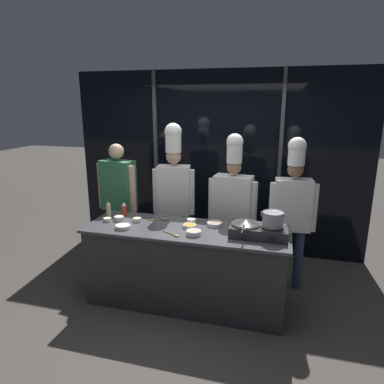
% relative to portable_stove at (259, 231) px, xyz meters
% --- Properties ---
extents(ground_plane, '(24.00, 24.00, 0.00)m').
position_rel_portable_stove_xyz_m(ground_plane, '(-0.78, 0.03, -0.96)').
color(ground_plane, '#47423D').
extents(window_wall_back, '(4.39, 0.09, 2.70)m').
position_rel_portable_stove_xyz_m(window_wall_back, '(-0.78, 1.63, 0.39)').
color(window_wall_back, black).
rests_on(window_wall_back, ground_plane).
extents(demo_counter, '(2.24, 0.74, 0.90)m').
position_rel_portable_stove_xyz_m(demo_counter, '(-0.78, 0.03, -0.51)').
color(demo_counter, '#2D2D30').
rests_on(demo_counter, ground_plane).
extents(portable_stove, '(0.58, 0.33, 0.12)m').
position_rel_portable_stove_xyz_m(portable_stove, '(0.00, 0.00, 0.00)').
color(portable_stove, '#28282B').
rests_on(portable_stove, demo_counter).
extents(frying_pan, '(0.30, 0.52, 0.05)m').
position_rel_portable_stove_xyz_m(frying_pan, '(-0.13, -0.00, 0.09)').
color(frying_pan, '#38332D').
rests_on(frying_pan, portable_stove).
extents(stock_pot, '(0.24, 0.21, 0.15)m').
position_rel_portable_stove_xyz_m(stock_pot, '(0.13, 0.00, 0.14)').
color(stock_pot, '#93969B').
rests_on(stock_pot, portable_stove).
extents(squeeze_bottle_oil, '(0.05, 0.05, 0.18)m').
position_rel_portable_stove_xyz_m(squeeze_bottle_oil, '(-1.82, 0.21, 0.02)').
color(squeeze_bottle_oil, beige).
rests_on(squeeze_bottle_oil, demo_counter).
extents(squeeze_bottle_chili, '(0.06, 0.06, 0.17)m').
position_rel_portable_stove_xyz_m(squeeze_bottle_chili, '(-1.63, 0.25, 0.02)').
color(squeeze_bottle_chili, red).
rests_on(squeeze_bottle_chili, demo_counter).
extents(prep_bowl_carrots, '(0.15, 0.15, 0.04)m').
position_rel_portable_stove_xyz_m(prep_bowl_carrots, '(-0.75, 0.06, -0.04)').
color(prep_bowl_carrots, white).
rests_on(prep_bowl_carrots, demo_counter).
extents(prep_bowl_onion, '(0.10, 0.10, 0.05)m').
position_rel_portable_stove_xyz_m(prep_bowl_onion, '(-0.77, 0.21, -0.03)').
color(prep_bowl_onion, white).
rests_on(prep_bowl_onion, demo_counter).
extents(prep_bowl_garlic, '(0.11, 0.11, 0.05)m').
position_rel_portable_stove_xyz_m(prep_bowl_garlic, '(-1.61, 0.08, -0.03)').
color(prep_bowl_garlic, white).
rests_on(prep_bowl_garlic, demo_counter).
extents(prep_bowl_bean_sprouts, '(0.17, 0.17, 0.04)m').
position_rel_portable_stove_xyz_m(prep_bowl_bean_sprouts, '(-1.45, -0.15, -0.04)').
color(prep_bowl_bean_sprouts, white).
rests_on(prep_bowl_bean_sprouts, demo_counter).
extents(prep_bowl_noodles, '(0.09, 0.09, 0.04)m').
position_rel_portable_stove_xyz_m(prep_bowl_noodles, '(-1.73, 0.01, -0.04)').
color(prep_bowl_noodles, white).
rests_on(prep_bowl_noodles, demo_counter).
extents(prep_bowl_mushrooms, '(0.17, 0.17, 0.04)m').
position_rel_portable_stove_xyz_m(prep_bowl_mushrooms, '(-0.50, 0.19, -0.04)').
color(prep_bowl_mushrooms, white).
rests_on(prep_bowl_mushrooms, demo_counter).
extents(prep_bowl_ginger, '(0.10, 0.10, 0.04)m').
position_rel_portable_stove_xyz_m(prep_bowl_ginger, '(-1.39, 0.10, -0.04)').
color(prep_bowl_ginger, white).
rests_on(prep_bowl_ginger, demo_counter).
extents(prep_bowl_shrimp, '(0.16, 0.16, 0.05)m').
position_rel_portable_stove_xyz_m(prep_bowl_shrimp, '(-0.66, -0.13, -0.03)').
color(prep_bowl_shrimp, white).
rests_on(prep_bowl_shrimp, demo_counter).
extents(serving_spoon_slotted, '(0.22, 0.14, 0.02)m').
position_rel_portable_stove_xyz_m(serving_spoon_slotted, '(-0.85, -0.20, -0.05)').
color(serving_spoon_slotted, olive).
rests_on(serving_spoon_slotted, demo_counter).
extents(serving_spoon_solid, '(0.23, 0.13, 0.02)m').
position_rel_portable_stove_xyz_m(serving_spoon_solid, '(-1.13, 0.22, -0.05)').
color(serving_spoon_solid, olive).
rests_on(serving_spoon_solid, demo_counter).
extents(person_guest, '(0.58, 0.30, 1.72)m').
position_rel_portable_stove_xyz_m(person_guest, '(-1.92, 0.68, 0.08)').
color(person_guest, '#232326').
rests_on(person_guest, ground_plane).
extents(chef_head, '(0.54, 0.28, 1.99)m').
position_rel_portable_stove_xyz_m(chef_head, '(-1.16, 0.77, 0.20)').
color(chef_head, '#2D3856').
rests_on(chef_head, ground_plane).
extents(chef_sous, '(0.62, 0.29, 1.88)m').
position_rel_portable_stove_xyz_m(chef_sous, '(-0.38, 0.75, 0.08)').
color(chef_sous, '#2D3856').
rests_on(chef_sous, ground_plane).
extents(chef_line, '(0.55, 0.26, 1.86)m').
position_rel_portable_stove_xyz_m(chef_line, '(0.34, 0.67, 0.12)').
color(chef_line, '#2D3856').
rests_on(chef_line, ground_plane).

